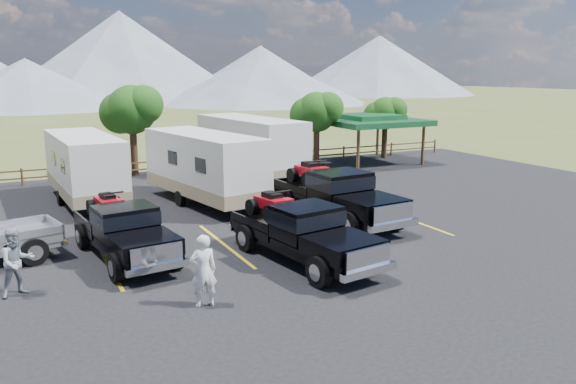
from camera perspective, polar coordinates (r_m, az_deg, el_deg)
name	(u,v)px	position (r m, az deg, el deg)	size (l,w,h in m)	color
ground	(332,273)	(17.30, 4.53, -8.20)	(320.00, 320.00, 0.00)	#4C5825
asphalt_lot	(288,245)	(19.78, 0.03, -5.45)	(44.00, 34.00, 0.04)	black
stall_lines	(276,237)	(20.63, -1.21, -4.63)	(12.12, 5.50, 0.01)	gold
tree_ne_a	(316,112)	(35.53, 2.89, 8.10)	(3.11, 2.92, 4.76)	black
tree_ne_b	(385,114)	(39.65, 9.82, 7.85)	(2.77, 2.59, 4.27)	black
tree_north	(131,110)	(33.56, -15.65, 8.03)	(3.46, 3.24, 5.25)	black
rail_fence	(204,162)	(34.42, -8.58, 3.02)	(36.12, 0.12, 1.00)	brown
pavilion	(369,121)	(37.71, 8.27, 7.17)	(6.20, 6.20, 3.22)	brown
mountain_range	(5,61)	(119.84, -26.78, 11.83)	(209.00, 71.00, 20.00)	slate
rig_left	(124,229)	(19.00, -16.35, -3.66)	(2.65, 6.09, 1.97)	black
rig_center	(301,231)	(17.92, 1.37, -3.94)	(2.90, 6.43, 2.07)	black
rig_right	(336,194)	(22.73, 4.87, -0.21)	(2.87, 7.06, 2.31)	black
trailer_left	(85,168)	(27.15, -19.96, 2.30)	(2.81, 9.12, 3.16)	white
trailer_center	(204,167)	(25.76, -8.48, 2.50)	(3.74, 9.36, 3.24)	white
trailer_right	(250,148)	(31.05, -3.84, 4.48)	(3.60, 10.04, 3.47)	white
person_a	(203,271)	(14.68, -8.60, -7.91)	(0.70, 0.46, 1.93)	white
person_b	(17,262)	(16.89, -25.85, -6.42)	(0.91, 0.71, 1.88)	gray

